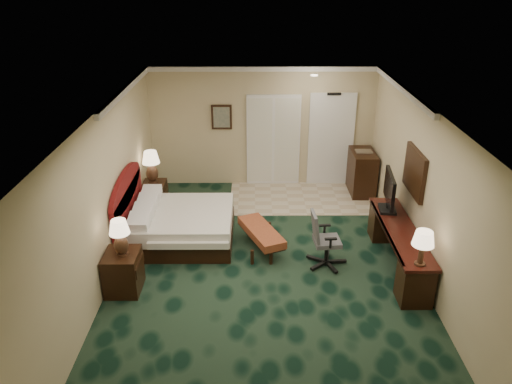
{
  "coord_description": "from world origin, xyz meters",
  "views": [
    {
      "loc": [
        -0.19,
        -6.99,
        4.65
      ],
      "look_at": [
        -0.16,
        0.6,
        1.19
      ],
      "focal_mm": 35.0,
      "sensor_mm": 36.0,
      "label": 1
    }
  ],
  "objects_px": {
    "nightstand_far": "(155,195)",
    "bed_bench": "(261,239)",
    "lamp_far": "(152,167)",
    "bed": "(183,226)",
    "lamp_near": "(120,238)",
    "minibar": "(362,173)",
    "desk": "(398,248)",
    "tv": "(389,193)",
    "desk_chair": "(327,239)",
    "nightstand_near": "(123,272)"
  },
  "relations": [
    {
      "from": "bed",
      "to": "desk_chair",
      "type": "relative_size",
      "value": 1.85
    },
    {
      "from": "lamp_far",
      "to": "minibar",
      "type": "relative_size",
      "value": 0.7
    },
    {
      "from": "lamp_near",
      "to": "desk",
      "type": "xyz_separation_m",
      "value": [
        4.41,
        0.67,
        -0.59
      ]
    },
    {
      "from": "bed_bench",
      "to": "lamp_near",
      "type": "bearing_deg",
      "value": -173.01
    },
    {
      "from": "nightstand_far",
      "to": "lamp_near",
      "type": "height_order",
      "value": "lamp_near"
    },
    {
      "from": "lamp_near",
      "to": "lamp_far",
      "type": "xyz_separation_m",
      "value": [
        -0.09,
        2.96,
        -0.03
      ]
    },
    {
      "from": "bed",
      "to": "desk_chair",
      "type": "xyz_separation_m",
      "value": [
        2.53,
        -0.85,
        0.2
      ]
    },
    {
      "from": "tv",
      "to": "desk_chair",
      "type": "height_order",
      "value": "tv"
    },
    {
      "from": "tv",
      "to": "desk",
      "type": "bearing_deg",
      "value": -79.13
    },
    {
      "from": "nightstand_far",
      "to": "tv",
      "type": "bearing_deg",
      "value": -19.31
    },
    {
      "from": "nightstand_far",
      "to": "tv",
      "type": "height_order",
      "value": "tv"
    },
    {
      "from": "nightstand_near",
      "to": "lamp_near",
      "type": "distance_m",
      "value": 0.62
    },
    {
      "from": "lamp_near",
      "to": "desk_chair",
      "type": "bearing_deg",
      "value": 12.85
    },
    {
      "from": "lamp_near",
      "to": "desk",
      "type": "relative_size",
      "value": 0.24
    },
    {
      "from": "nightstand_near",
      "to": "desk_chair",
      "type": "bearing_deg",
      "value": 12.43
    },
    {
      "from": "nightstand_far",
      "to": "bed_bench",
      "type": "distance_m",
      "value": 2.75
    },
    {
      "from": "desk",
      "to": "tv",
      "type": "bearing_deg",
      "value": 94.43
    },
    {
      "from": "desk_chair",
      "to": "tv",
      "type": "bearing_deg",
      "value": 24.67
    },
    {
      "from": "lamp_far",
      "to": "bed_bench",
      "type": "xyz_separation_m",
      "value": [
        2.22,
        -1.71,
        -0.71
      ]
    },
    {
      "from": "lamp_near",
      "to": "desk_chair",
      "type": "height_order",
      "value": "lamp_near"
    },
    {
      "from": "tv",
      "to": "desk_chair",
      "type": "relative_size",
      "value": 0.91
    },
    {
      "from": "nightstand_far",
      "to": "desk_chair",
      "type": "height_order",
      "value": "desk_chair"
    },
    {
      "from": "bed_bench",
      "to": "desk",
      "type": "relative_size",
      "value": 0.49
    },
    {
      "from": "minibar",
      "to": "nightstand_near",
      "type": "bearing_deg",
      "value": -140.28
    },
    {
      "from": "lamp_far",
      "to": "bed_bench",
      "type": "distance_m",
      "value": 2.89
    },
    {
      "from": "lamp_far",
      "to": "bed_bench",
      "type": "height_order",
      "value": "lamp_far"
    },
    {
      "from": "lamp_far",
      "to": "desk_chair",
      "type": "relative_size",
      "value": 0.68
    },
    {
      "from": "lamp_far",
      "to": "desk",
      "type": "distance_m",
      "value": 5.07
    },
    {
      "from": "tv",
      "to": "minibar",
      "type": "height_order",
      "value": "tv"
    },
    {
      "from": "bed_bench",
      "to": "tv",
      "type": "relative_size",
      "value": 1.36
    },
    {
      "from": "lamp_near",
      "to": "minibar",
      "type": "bearing_deg",
      "value": 40.05
    },
    {
      "from": "lamp_far",
      "to": "minibar",
      "type": "bearing_deg",
      "value": 9.21
    },
    {
      "from": "bed",
      "to": "bed_bench",
      "type": "relative_size",
      "value": 1.5
    },
    {
      "from": "nightstand_far",
      "to": "lamp_near",
      "type": "distance_m",
      "value": 2.99
    },
    {
      "from": "minibar",
      "to": "desk_chair",
      "type": "bearing_deg",
      "value": -111.52
    },
    {
      "from": "desk_chair",
      "to": "nightstand_near",
      "type": "bearing_deg",
      "value": -172.18
    },
    {
      "from": "bed",
      "to": "nightstand_far",
      "type": "relative_size",
      "value": 3.14
    },
    {
      "from": "tv",
      "to": "minibar",
      "type": "distance_m",
      "value": 2.39
    },
    {
      "from": "desk",
      "to": "desk_chair",
      "type": "xyz_separation_m",
      "value": [
        -1.18,
        0.06,
        0.14
      ]
    },
    {
      "from": "lamp_far",
      "to": "desk",
      "type": "xyz_separation_m",
      "value": [
        4.49,
        -2.29,
        -0.56
      ]
    },
    {
      "from": "bed",
      "to": "lamp_far",
      "type": "distance_m",
      "value": 1.7
    },
    {
      "from": "nightstand_far",
      "to": "bed_bench",
      "type": "relative_size",
      "value": 0.48
    },
    {
      "from": "lamp_near",
      "to": "minibar",
      "type": "distance_m",
      "value": 5.75
    },
    {
      "from": "desk",
      "to": "bed",
      "type": "bearing_deg",
      "value": 166.21
    },
    {
      "from": "nightstand_far",
      "to": "lamp_far",
      "type": "distance_m",
      "value": 0.63
    },
    {
      "from": "lamp_far",
      "to": "desk",
      "type": "height_order",
      "value": "lamp_far"
    },
    {
      "from": "lamp_far",
      "to": "desk",
      "type": "bearing_deg",
      "value": -26.99
    },
    {
      "from": "bed",
      "to": "lamp_near",
      "type": "xyz_separation_m",
      "value": [
        -0.7,
        -1.58,
        0.66
      ]
    },
    {
      "from": "nightstand_far",
      "to": "desk_chair",
      "type": "bearing_deg",
      "value": -33.59
    },
    {
      "from": "nightstand_near",
      "to": "desk",
      "type": "xyz_separation_m",
      "value": [
        4.44,
        0.65,
        0.03
      ]
    }
  ]
}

